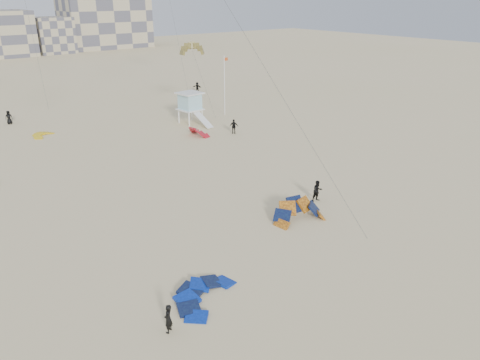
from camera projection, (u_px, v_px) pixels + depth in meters
ground at (245, 317)px, 25.36m from camera, size 320.00×320.00×0.00m
kite_ground_blue at (204, 298)px, 27.02m from camera, size 5.78×5.87×1.46m
kite_ground_orange at (299, 220)px, 36.22m from camera, size 5.08×5.05×4.34m
kite_ground_red_far at (199, 135)px, 57.83m from camera, size 3.38×3.24×3.05m
kite_ground_yellow at (43, 136)px, 57.53m from camera, size 3.96×3.99×1.11m
kitesurfer_main at (168, 319)px, 24.00m from camera, size 0.72×0.68×1.65m
kitesurfer_b at (318, 191)px, 39.27m from camera, size 1.00×0.85×1.82m
kitesurfer_d at (234, 127)px, 58.16m from camera, size 1.10×1.04×1.83m
kitesurfer_e at (9, 117)px, 62.45m from camera, size 0.95×0.68×1.81m
kitesurfer_f at (197, 87)px, 82.69m from camera, size 1.22×1.66×1.74m
kite_fly_olive at (192, 50)px, 61.26m from camera, size 4.02×6.50×9.63m
lifeguard_tower_near at (190, 108)px, 62.47m from camera, size 3.22×5.82×4.15m
flagpole at (225, 84)px, 66.03m from camera, size 0.68×0.10×8.34m
condo_east at (105, 21)px, 147.24m from camera, size 26.00×14.00×16.00m
condo_fill_right at (53, 35)px, 135.08m from camera, size 10.00×10.00×10.00m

